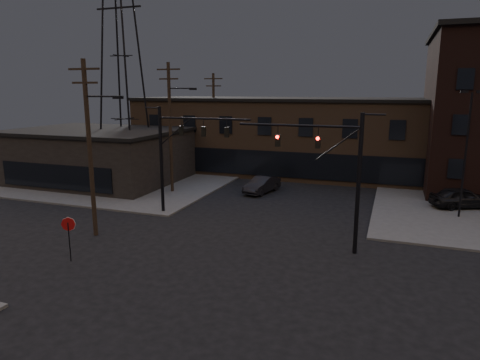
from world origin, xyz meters
The scene contains 15 objects.
ground centered at (0.00, 0.00, 0.00)m, with size 140.00×140.00×0.00m, color black.
sidewalk_nw centered at (-22.00, 22.00, 0.07)m, with size 30.00×30.00×0.15m, color #474744.
building_row centered at (0.00, 28.00, 4.00)m, with size 40.00×12.00×8.00m, color brown.
building_left centered at (-20.00, 16.00, 2.50)m, with size 16.00×12.00×5.00m, color black.
traffic_signal_near centered at (5.36, 4.50, 4.93)m, with size 7.12×0.24×8.00m.
traffic_signal_far centered at (-6.72, 8.00, 5.01)m, with size 7.12×0.24×8.00m.
stop_sign centered at (-8.00, -1.99, 1.84)m, with size 0.72×0.33×2.48m.
utility_pole_near centered at (-9.43, 2.00, 5.87)m, with size 3.70×0.28×11.00m.
utility_pole_mid centered at (-10.44, 14.00, 6.13)m, with size 3.70×0.28×11.50m.
utility_pole_far centered at (-11.50, 26.00, 5.78)m, with size 2.20×0.28×11.00m.
transmission_tower centered at (-18.00, 18.00, 12.50)m, with size 7.00×7.00×25.00m, color black, non-canonical shape.
lot_light_a centered at (13.00, 14.00, 5.51)m, with size 1.50×0.28×9.14m.
parked_car_lot_a centered at (13.48, 16.73, 0.96)m, with size 1.91×4.74×1.62m, color black.
parked_car_lot_b centered at (13.75, 19.51, 0.74)m, with size 1.65×4.06×1.18m, color #ADADAF.
car_crossing centered at (-2.82, 16.78, 0.73)m, with size 1.55×4.45×1.47m, color black.
Camera 1 is at (8.20, -19.50, 9.20)m, focal length 32.00 mm.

